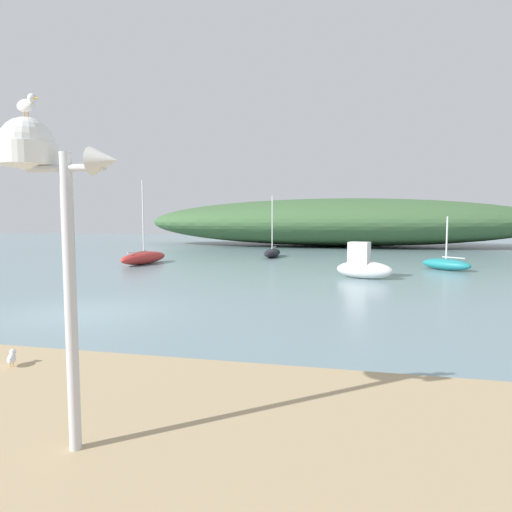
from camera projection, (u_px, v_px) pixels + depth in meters
name	position (u px, v px, depth m)	size (l,w,h in m)	color
ground_plane	(80.00, 314.00, 11.70)	(120.00, 120.00, 0.00)	gray
distant_hill	(338.00, 222.00, 42.30)	(38.49, 13.50, 4.59)	#3D6038
mast_structure	(41.00, 174.00, 4.25)	(1.25, 0.56, 3.34)	silver
seagull_on_radar	(27.00, 104.00, 4.22)	(0.30, 0.14, 0.22)	orange
motorboat_far_right	(363.00, 265.00, 18.70)	(2.57, 1.50, 1.58)	white
sailboat_inner_mooring	(272.00, 253.00, 29.38)	(1.00, 3.16, 4.15)	black
sailboat_far_left	(144.00, 258.00, 24.83)	(1.66, 4.15, 4.79)	#B72D28
sailboat_centre_water	(446.00, 264.00, 21.84)	(2.52, 2.42, 2.70)	teal
seagull_upper_strand	(12.00, 358.00, 6.91)	(0.26, 0.35, 0.25)	orange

